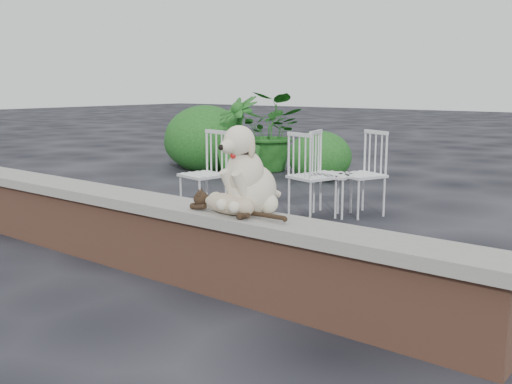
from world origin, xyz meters
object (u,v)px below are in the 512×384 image
Objects in this scene: chair_c at (313,175)px; potted_plant_b at (238,138)px; dog at (252,168)px; potted_plant_a at (272,132)px; chair_d at (361,174)px; cat at (229,203)px; chair_e at (332,173)px; chair_b at (203,173)px.

chair_c is 0.74× the size of potted_plant_b.
potted_plant_a is at bearing 130.65° from dog.
potted_plant_b is (0.13, -1.05, -0.02)m from potted_plant_a.
potted_plant_b is (-2.72, 1.10, 0.17)m from chair_d.
cat is (-0.08, -0.15, -0.22)m from dog.
cat is at bearing -55.87° from potted_plant_a.
dog is 0.65× the size of chair_c.
chair_e and chair_d have the same top height.
dog is at bearing -175.01° from chair_e.
cat is 2.59m from chair_c.
cat is 1.00× the size of chair_b.
chair_c is at bearing 144.88° from chair_e.
potted_plant_b reaches higher than chair_e.
chair_e is at bearing -27.87° from potted_plant_b.
dog is 0.65× the size of chair_d.
chair_b and chair_d have the same top height.
cat is 0.71× the size of potted_plant_a.
potted_plant_b is at bearing -16.93° from chair_c.
chair_d is at bearing 108.12° from dog.
cat is 2.92m from chair_d.
dog is 0.65× the size of cat.
dog is 2.70m from chair_e.
dog reaches higher than chair_c.
potted_plant_b is at bearing 134.61° from cat.
potted_plant_a reaches higher than potted_plant_b.
chair_b is at bearing 113.81° from chair_e.
dog reaches higher than chair_e.
potted_plant_a is at bearing 124.73° from chair_b.
chair_e is 2.78m from potted_plant_b.
chair_e is 1.00× the size of chair_d.
chair_b is 0.74× the size of potted_plant_b.
potted_plant_a is (-3.39, 5.01, 0.00)m from cat.
cat is at bearing -50.46° from potted_plant_b.
potted_plant_b is (-3.27, 3.96, -0.02)m from cat.
cat is at bearing -56.98° from chair_d.
chair_e and chair_c have the same top height.
potted_plant_a is 1.04× the size of potted_plant_b.
chair_b is 1.00× the size of chair_d.
chair_d is (0.36, 0.44, 0.00)m from chair_c.
chair_b is at bearing 48.18° from chair_c.
chair_c is (-0.09, -0.25, 0.00)m from chair_e.
chair_e is at bearing 114.63° from dog.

